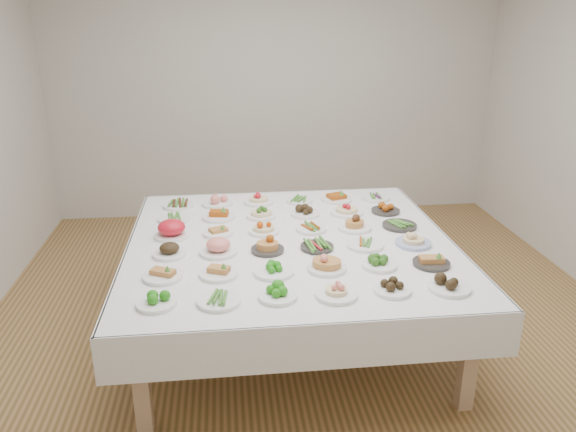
{
  "coord_description": "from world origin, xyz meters",
  "views": [
    {
      "loc": [
        -0.6,
        -3.84,
        2.28
      ],
      "look_at": [
        -0.16,
        -0.06,
        0.88
      ],
      "focal_mm": 35.0,
      "sensor_mm": 36.0,
      "label": 1
    }
  ],
  "objects": [
    {
      "name": "dish_29",
      "position": [
        0.67,
        0.28,
        0.8
      ],
      "size": [
        0.22,
        0.22,
        0.1
      ],
      "color": "#2F2C2A",
      "rests_on": "display_table"
    },
    {
      "name": "dish_15",
      "position": [
        0.01,
        -0.38,
        0.78
      ],
      "size": [
        0.24,
        0.22,
        0.06
      ],
      "color": "#2F2C2A",
      "rests_on": "display_table"
    },
    {
      "name": "dish_14",
      "position": [
        -0.33,
        -0.38,
        0.81
      ],
      "size": [
        0.22,
        0.22,
        0.13
      ],
      "color": "#2F2C2A",
      "rests_on": "display_table"
    },
    {
      "name": "dish_12",
      "position": [
        -0.98,
        -0.37,
        0.8
      ],
      "size": [
        0.22,
        0.22,
        0.11
      ],
      "color": "white",
      "rests_on": "display_table"
    },
    {
      "name": "dish_20",
      "position": [
        -0.33,
        -0.04,
        0.81
      ],
      "size": [
        0.23,
        0.23,
        0.13
      ],
      "color": "white",
      "rests_on": "display_table"
    },
    {
      "name": "dish_6",
      "position": [
        -1.0,
        -0.71,
        0.79
      ],
      "size": [
        0.24,
        0.24,
        0.1
      ],
      "color": "white",
      "rests_on": "display_table"
    },
    {
      "name": "dish_35",
      "position": [
        0.68,
        0.61,
        0.77
      ],
      "size": [
        0.24,
        0.24,
        0.05
      ],
      "color": "white",
      "rests_on": "display_table"
    },
    {
      "name": "dish_2",
      "position": [
        -0.33,
        -1.04,
        0.8
      ],
      "size": [
        0.22,
        0.22,
        0.1
      ],
      "color": "white",
      "rests_on": "display_table"
    },
    {
      "name": "dish_17",
      "position": [
        0.68,
        -0.39,
        0.81
      ],
      "size": [
        0.24,
        0.24,
        0.13
      ],
      "color": "#4C66B2",
      "rests_on": "display_table"
    },
    {
      "name": "dish_19",
      "position": [
        -0.66,
        -0.04,
        0.78
      ],
      "size": [
        0.22,
        0.22,
        0.08
      ],
      "color": "white",
      "rests_on": "display_table"
    },
    {
      "name": "room_envelope",
      "position": [
        0.0,
        0.0,
        1.83
      ],
      "size": [
        5.02,
        5.02,
        2.81
      ],
      "color": "#A37644",
      "rests_on": "ground"
    },
    {
      "name": "dish_24",
      "position": [
        -1.0,
        0.3,
        0.78
      ],
      "size": [
        0.25,
        0.25,
        0.06
      ],
      "color": "white",
      "rests_on": "display_table"
    },
    {
      "name": "dish_31",
      "position": [
        -0.67,
        0.62,
        0.8
      ],
      "size": [
        0.25,
        0.25,
        0.12
      ],
      "color": "white",
      "rests_on": "display_table"
    },
    {
      "name": "dish_18",
      "position": [
        -0.99,
        -0.05,
        0.82
      ],
      "size": [
        0.24,
        0.24,
        0.15
      ],
      "color": "white",
      "rests_on": "display_table"
    },
    {
      "name": "dish_0",
      "position": [
        -1.0,
        -1.04,
        0.79
      ],
      "size": [
        0.22,
        0.22,
        0.09
      ],
      "color": "white",
      "rests_on": "display_table"
    },
    {
      "name": "dish_8",
      "position": [
        -0.32,
        -0.72,
        0.79
      ],
      "size": [
        0.25,
        0.25,
        0.09
      ],
      "color": "white",
      "rests_on": "display_table"
    },
    {
      "name": "dish_27",
      "position": [
        0.02,
        0.29,
        0.79
      ],
      "size": [
        0.22,
        0.22,
        0.09
      ],
      "color": "white",
      "rests_on": "display_table"
    },
    {
      "name": "dish_34",
      "position": [
        0.34,
        0.62,
        0.8
      ],
      "size": [
        0.25,
        0.25,
        0.11
      ],
      "color": "white",
      "rests_on": "display_table"
    },
    {
      "name": "dish_3",
      "position": [
        0.0,
        -1.05,
        0.8
      ],
      "size": [
        0.24,
        0.24,
        0.11
      ],
      "color": "white",
      "rests_on": "display_table"
    },
    {
      "name": "dish_25",
      "position": [
        -0.66,
        0.3,
        0.8
      ],
      "size": [
        0.25,
        0.25,
        0.11
      ],
      "color": "white",
      "rests_on": "display_table"
    },
    {
      "name": "dish_16",
      "position": [
        0.34,
        -0.38,
        0.77
      ],
      "size": [
        0.25,
        0.25,
        0.05
      ],
      "color": "white",
      "rests_on": "display_table"
    },
    {
      "name": "dish_13",
      "position": [
        -0.66,
        -0.38,
        0.81
      ],
      "size": [
        0.25,
        0.25,
        0.13
      ],
      "color": "white",
      "rests_on": "display_table"
    },
    {
      "name": "dish_5",
      "position": [
        0.67,
        -1.05,
        0.8
      ],
      "size": [
        0.25,
        0.25,
        0.11
      ],
      "color": "white",
      "rests_on": "display_table"
    },
    {
      "name": "dish_1",
      "position": [
        -0.66,
        -1.05,
        0.77
      ],
      "size": [
        0.24,
        0.24,
        0.06
      ],
      "color": "white",
      "rests_on": "display_table"
    },
    {
      "name": "dish_26",
      "position": [
        -0.33,
        0.28,
        0.81
      ],
      "size": [
        0.23,
        0.23,
        0.12
      ],
      "color": "white",
      "rests_on": "display_table"
    },
    {
      "name": "dish_32",
      "position": [
        -0.32,
        0.63,
        0.81
      ],
      "size": [
        0.25,
        0.25,
        0.13
      ],
      "color": "white",
      "rests_on": "display_table"
    },
    {
      "name": "dish_7",
      "position": [
        -0.66,
        -0.71,
        0.79
      ],
      "size": [
        0.24,
        0.24,
        0.09
      ],
      "color": "white",
      "rests_on": "display_table"
    },
    {
      "name": "dish_21",
      "position": [
        0.02,
        -0.04,
        0.77
      ],
      "size": [
        0.22,
        0.22,
        0.05
      ],
      "color": "white",
      "rests_on": "display_table"
    },
    {
      "name": "dish_28",
      "position": [
        0.35,
        0.28,
        0.81
      ],
      "size": [
        0.25,
        0.25,
        0.14
      ],
      "color": "white",
      "rests_on": "display_table"
    },
    {
      "name": "dish_22",
      "position": [
        0.34,
        -0.05,
        0.81
      ],
      "size": [
        0.24,
        0.24,
        0.14
      ],
      "color": "white",
      "rests_on": "display_table"
    },
    {
      "name": "dish_9",
      "position": [
        0.01,
        -0.71,
        0.82
      ],
      "size": [
        0.24,
        0.24,
        0.14
      ],
      "color": "white",
      "rests_on": "display_table"
    },
    {
      "name": "dish_4",
      "position": [
        0.34,
        -1.04,
        0.78
      ],
      "size": [
        0.22,
        0.22,
        0.08
      ],
      "color": "white",
      "rests_on": "display_table"
    },
    {
      "name": "dish_11",
      "position": [
        0.69,
        -0.72,
        0.79
      ],
      "size": [
        0.23,
        0.23,
        0.1
      ],
      "color": "#2F2C2A",
      "rests_on": "display_table"
    },
    {
      "name": "dish_23",
      "position": [
        0.69,
        -0.05,
        0.77
      ],
      "size": [
        0.25,
        0.25,
        0.06
      ],
      "color": "#2F2C2A",
      "rests_on": "display_table"
    },
    {
      "name": "display_table",
      "position": [
        -0.16,
        -0.21,
        0.69
      ],
      "size": [
        2.28,
        2.28,
        0.75
      ],
      "color": "white",
      "rests_on": "ground"
    },
    {
      "name": "dish_30",
      "position": [
        -0.99,
        0.61,
        0.78
      ],
      "size": [
        0.25,
        0.25,
        0.06
      ],
      "color": "white",
      "rests_on": "display_table"
    },
    {
      "name": "dish_33",
      "position": [
        0.02,
        0.61,
        0.77
      ],
      "size": [
        0.22,
        0.22,
        0.05
      ],
      "color": "white",
      "rests_on": "display_table"
    },
    {
      "name": "dish_10",
      "position": [
        0.35,
        -0.7,
        0.79
      ],
      "size": [
        0.22,
        0.22,
        0.09
      ],
      "color": "white",
      "rests_on": "display_table"
    }
  ]
}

